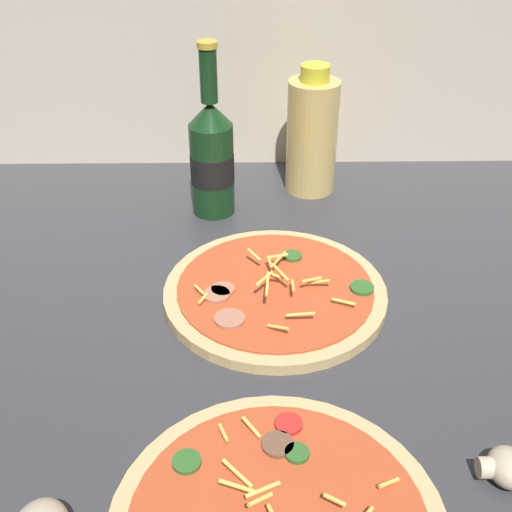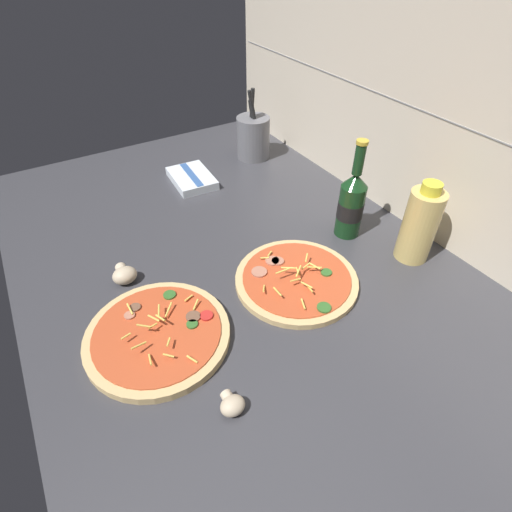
{
  "view_description": "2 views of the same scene",
  "coord_description": "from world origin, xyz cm",
  "px_view_note": "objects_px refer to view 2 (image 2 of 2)",
  "views": [
    {
      "loc": [
        1.0,
        -51.9,
        48.57
      ],
      "look_at": [
        1.82,
        4.56,
        10.84
      ],
      "focal_mm": 45.0,
      "sensor_mm": 36.0,
      "label": 1
    },
    {
      "loc": [
        52.23,
        -30.99,
        62.0
      ],
      "look_at": [
        -1.47,
        1.51,
        8.76
      ],
      "focal_mm": 28.0,
      "sensor_mm": 36.0,
      "label": 2
    }
  ],
  "objects_px": {
    "pizza_far": "(296,279)",
    "mushroom_left": "(124,275)",
    "oil_bottle": "(420,225)",
    "beer_bottle": "(351,203)",
    "pizza_near": "(158,335)",
    "utensil_crock": "(253,137)",
    "mushroom_right": "(232,405)",
    "dish_towel": "(192,178)"
  },
  "relations": [
    {
      "from": "pizza_far",
      "to": "dish_towel",
      "type": "height_order",
      "value": "pizza_far"
    },
    {
      "from": "pizza_near",
      "to": "beer_bottle",
      "type": "xyz_separation_m",
      "value": [
        -0.07,
        0.51,
        0.08
      ]
    },
    {
      "from": "pizza_near",
      "to": "beer_bottle",
      "type": "relative_size",
      "value": 1.1
    },
    {
      "from": "pizza_far",
      "to": "beer_bottle",
      "type": "relative_size",
      "value": 1.08
    },
    {
      "from": "mushroom_left",
      "to": "dish_towel",
      "type": "bearing_deg",
      "value": 136.66
    },
    {
      "from": "utensil_crock",
      "to": "beer_bottle",
      "type": "bearing_deg",
      "value": -1.86
    },
    {
      "from": "pizza_near",
      "to": "beer_bottle",
      "type": "bearing_deg",
      "value": 97.74
    },
    {
      "from": "pizza_near",
      "to": "mushroom_left",
      "type": "distance_m",
      "value": 0.18
    },
    {
      "from": "beer_bottle",
      "to": "oil_bottle",
      "type": "relative_size",
      "value": 1.27
    },
    {
      "from": "pizza_near",
      "to": "dish_towel",
      "type": "xyz_separation_m",
      "value": [
        -0.5,
        0.29,
        0.0
      ]
    },
    {
      "from": "pizza_far",
      "to": "mushroom_left",
      "type": "xyz_separation_m",
      "value": [
        -0.19,
        -0.31,
        0.01
      ]
    },
    {
      "from": "mushroom_left",
      "to": "dish_towel",
      "type": "distance_m",
      "value": 0.43
    },
    {
      "from": "pizza_near",
      "to": "dish_towel",
      "type": "bearing_deg",
      "value": 149.63
    },
    {
      "from": "utensil_crock",
      "to": "dish_towel",
      "type": "bearing_deg",
      "value": -78.68
    },
    {
      "from": "mushroom_right",
      "to": "dish_towel",
      "type": "relative_size",
      "value": 0.26
    },
    {
      "from": "mushroom_left",
      "to": "utensil_crock",
      "type": "relative_size",
      "value": 0.25
    },
    {
      "from": "oil_bottle",
      "to": "beer_bottle",
      "type": "bearing_deg",
      "value": -154.9
    },
    {
      "from": "pizza_far",
      "to": "mushroom_right",
      "type": "xyz_separation_m",
      "value": [
        0.18,
        -0.26,
        0.01
      ]
    },
    {
      "from": "oil_bottle",
      "to": "mushroom_right",
      "type": "distance_m",
      "value": 0.55
    },
    {
      "from": "mushroom_right",
      "to": "utensil_crock",
      "type": "distance_m",
      "value": 0.88
    },
    {
      "from": "pizza_near",
      "to": "oil_bottle",
      "type": "distance_m",
      "value": 0.59
    },
    {
      "from": "mushroom_right",
      "to": "oil_bottle",
      "type": "bearing_deg",
      "value": 102.71
    },
    {
      "from": "beer_bottle",
      "to": "dish_towel",
      "type": "distance_m",
      "value": 0.49
    },
    {
      "from": "pizza_far",
      "to": "mushroom_left",
      "type": "bearing_deg",
      "value": -121.88
    },
    {
      "from": "pizza_far",
      "to": "oil_bottle",
      "type": "relative_size",
      "value": 1.37
    },
    {
      "from": "utensil_crock",
      "to": "pizza_far",
      "type": "bearing_deg",
      "value": -22.07
    },
    {
      "from": "mushroom_right",
      "to": "dish_towel",
      "type": "height_order",
      "value": "mushroom_right"
    },
    {
      "from": "pizza_far",
      "to": "mushroom_left",
      "type": "height_order",
      "value": "pizza_far"
    },
    {
      "from": "mushroom_right",
      "to": "dish_towel",
      "type": "bearing_deg",
      "value": 160.76
    },
    {
      "from": "pizza_near",
      "to": "oil_bottle",
      "type": "xyz_separation_m",
      "value": [
        0.07,
        0.58,
        0.08
      ]
    },
    {
      "from": "pizza_near",
      "to": "beer_bottle",
      "type": "height_order",
      "value": "beer_bottle"
    },
    {
      "from": "pizza_near",
      "to": "oil_bottle",
      "type": "bearing_deg",
      "value": 82.75
    },
    {
      "from": "pizza_far",
      "to": "mushroom_left",
      "type": "distance_m",
      "value": 0.37
    },
    {
      "from": "pizza_far",
      "to": "beer_bottle",
      "type": "distance_m",
      "value": 0.24
    },
    {
      "from": "pizza_near",
      "to": "utensil_crock",
      "type": "bearing_deg",
      "value": 135.76
    },
    {
      "from": "beer_bottle",
      "to": "utensil_crock",
      "type": "bearing_deg",
      "value": 178.14
    },
    {
      "from": "mushroom_left",
      "to": "utensil_crock",
      "type": "xyz_separation_m",
      "value": [
        -0.36,
        0.53,
        0.05
      ]
    },
    {
      "from": "beer_bottle",
      "to": "dish_towel",
      "type": "xyz_separation_m",
      "value": [
        -0.43,
        -0.22,
        -0.07
      ]
    },
    {
      "from": "pizza_near",
      "to": "mushroom_left",
      "type": "height_order",
      "value": "pizza_near"
    },
    {
      "from": "pizza_far",
      "to": "dish_towel",
      "type": "xyz_separation_m",
      "value": [
        -0.51,
        -0.01,
        0.0
      ]
    },
    {
      "from": "pizza_far",
      "to": "mushroom_left",
      "type": "relative_size",
      "value": 4.82
    },
    {
      "from": "dish_towel",
      "to": "beer_bottle",
      "type": "bearing_deg",
      "value": 27.67
    }
  ]
}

